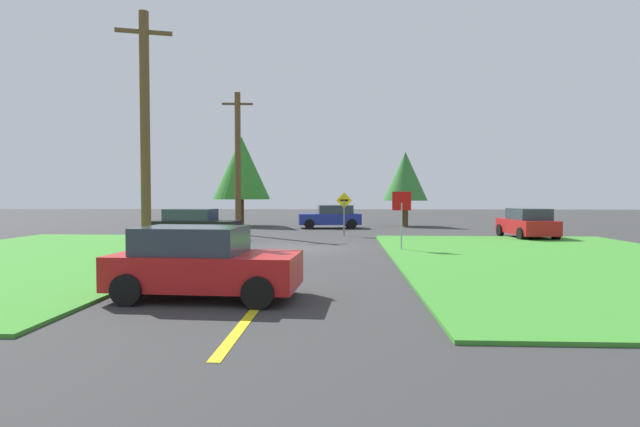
% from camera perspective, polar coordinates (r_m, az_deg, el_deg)
% --- Properties ---
extents(ground_plane, '(120.00, 120.00, 0.00)m').
position_cam_1_polar(ground_plane, '(21.98, -1.99, -3.98)').
color(ground_plane, '#333333').
extents(grass_verge_right, '(12.00, 20.00, 0.08)m').
position_cam_1_polar(grass_verge_right, '(19.52, 26.12, -4.85)').
color(grass_verge_right, '#3A882C').
rests_on(grass_verge_right, ground).
extents(grass_verge_left, '(12.00, 20.00, 0.08)m').
position_cam_1_polar(grass_verge_left, '(21.22, -29.68, -4.37)').
color(grass_verge_left, '#3A882C').
rests_on(grass_verge_left, ground).
extents(lane_stripe_center, '(0.20, 14.00, 0.01)m').
position_cam_1_polar(lane_stripe_center, '(14.10, -4.71, -7.40)').
color(lane_stripe_center, yellow).
rests_on(lane_stripe_center, ground).
extents(stop_sign, '(0.78, 0.11, 2.47)m').
position_cam_1_polar(stop_sign, '(21.00, 9.27, 0.49)').
color(stop_sign, '#9EA0A8').
rests_on(stop_sign, ground).
extents(parked_car_near_building, '(4.59, 2.33, 1.62)m').
position_cam_1_polar(parked_car_near_building, '(26.47, -14.16, -1.26)').
color(parked_car_near_building, black).
rests_on(parked_car_near_building, ground).
extents(car_behind_on_main_road, '(4.24, 2.31, 1.62)m').
position_cam_1_polar(car_behind_on_main_road, '(11.65, -13.21, -5.48)').
color(car_behind_on_main_road, red).
rests_on(car_behind_on_main_road, ground).
extents(car_approaching_junction, '(4.51, 2.46, 1.62)m').
position_cam_1_polar(car_approaching_junction, '(35.28, 1.25, -0.36)').
color(car_approaching_junction, navy).
rests_on(car_approaching_junction, ground).
extents(car_on_crossroad, '(2.26, 4.22, 1.62)m').
position_cam_1_polar(car_on_crossroad, '(29.05, 22.51, -1.06)').
color(car_on_crossroad, red).
rests_on(car_on_crossroad, ground).
extents(utility_pole_near, '(1.76, 0.63, 8.36)m').
position_cam_1_polar(utility_pole_near, '(17.72, -19.27, 8.32)').
color(utility_pole_near, brown).
rests_on(utility_pole_near, ground).
extents(utility_pole_mid, '(1.80, 0.34, 8.34)m').
position_cam_1_polar(utility_pole_mid, '(29.98, -9.33, 5.77)').
color(utility_pole_mid, brown).
rests_on(utility_pole_mid, ground).
extents(direction_sign, '(0.90, 0.11, 2.49)m').
position_cam_1_polar(direction_sign, '(28.62, 2.76, 0.54)').
color(direction_sign, slate).
rests_on(direction_sign, ground).
extents(oak_tree_left, '(3.33, 3.33, 5.58)m').
position_cam_1_polar(oak_tree_left, '(38.22, 9.68, 4.17)').
color(oak_tree_left, brown).
rests_on(oak_tree_left, ground).
extents(pine_tree_center, '(4.31, 4.31, 6.75)m').
position_cam_1_polar(pine_tree_center, '(38.39, -8.92, 5.14)').
color(pine_tree_center, brown).
rests_on(pine_tree_center, ground).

